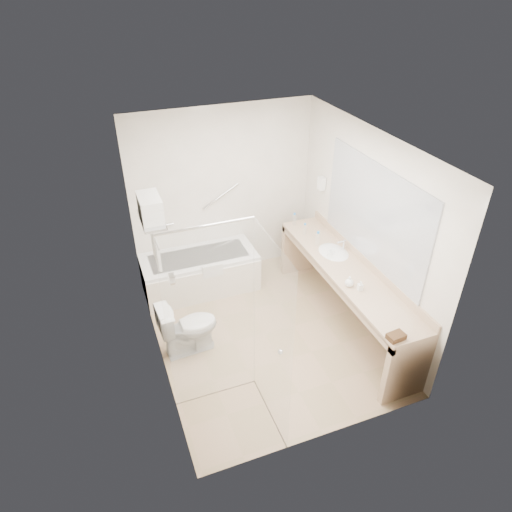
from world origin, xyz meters
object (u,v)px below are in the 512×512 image
object	(u,v)px
toilet	(188,327)
water_bottle_left	(294,219)
vanity_counter	(345,283)
amenity_basket	(396,336)
bathtub	(200,272)

from	to	relation	value
toilet	water_bottle_left	distance (m)	2.19
vanity_counter	water_bottle_left	distance (m)	1.29
toilet	amenity_basket	bearing A→B (deg)	-133.20
amenity_basket	vanity_counter	bearing A→B (deg)	81.65
bathtub	water_bottle_left	bearing A→B (deg)	-5.73
bathtub	vanity_counter	size ratio (longest dim) A/B	0.59
vanity_counter	toilet	distance (m)	2.01
vanity_counter	toilet	bearing A→B (deg)	173.61
bathtub	vanity_counter	bearing A→B (deg)	-42.35
bathtub	vanity_counter	distance (m)	2.09
bathtub	water_bottle_left	size ratio (longest dim) A/B	8.67
amenity_basket	water_bottle_left	xyz separation A→B (m)	(0.05, 2.50, 0.05)
toilet	water_bottle_left	size ratio (longest dim) A/B	3.82
toilet	amenity_basket	distance (m)	2.38
vanity_counter	bathtub	bearing A→B (deg)	137.65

